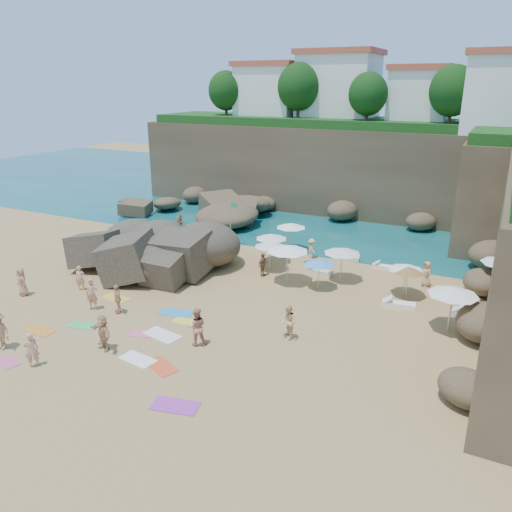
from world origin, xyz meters
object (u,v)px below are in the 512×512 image
at_px(person_stand_2, 312,248).
at_px(person_stand_5, 179,224).
at_px(flag_pole, 232,218).
at_px(parasol_2, 406,267).
at_px(rock_outcrop, 148,268).
at_px(person_stand_6, 31,350).
at_px(person_stand_3, 263,265).
at_px(person_stand_0, 80,278).
at_px(person_stand_1, 197,327).
at_px(lounger_0, 384,267).
at_px(parasol_0, 271,236).
at_px(parasol_1, 291,225).
at_px(person_stand_4, 426,274).

relative_size(person_stand_2, person_stand_5, 0.85).
relative_size(flag_pole, parasol_2, 1.74).
bearing_deg(rock_outcrop, person_stand_6, -74.91).
bearing_deg(parasol_2, person_stand_3, -173.76).
distance_m(person_stand_0, person_stand_1, 10.33).
xyz_separation_m(rock_outcrop, lounger_0, (14.49, 7.11, 0.12)).
distance_m(flag_pole, parasol_0, 4.70).
bearing_deg(parasol_0, person_stand_2, 43.98).
height_order(rock_outcrop, lounger_0, rock_outcrop).
relative_size(rock_outcrop, person_stand_0, 5.12).
bearing_deg(person_stand_5, flag_pole, -8.10).
relative_size(rock_outcrop, parasol_1, 3.58).
distance_m(flag_pole, parasol_1, 4.57).
height_order(flag_pole, parasol_1, flag_pole).
height_order(rock_outcrop, person_stand_1, person_stand_1).
xyz_separation_m(person_stand_3, person_stand_6, (-4.35, -14.49, 0.04)).
bearing_deg(parasol_2, person_stand_6, -130.52).
distance_m(person_stand_5, person_stand_6, 20.79).
height_order(person_stand_2, person_stand_6, person_stand_6).
height_order(flag_pole, person_stand_5, flag_pole).
relative_size(lounger_0, person_stand_0, 1.03).
height_order(rock_outcrop, person_stand_0, rock_outcrop).
height_order(person_stand_1, person_stand_3, person_stand_1).
xyz_separation_m(lounger_0, person_stand_4, (2.99, -1.90, 0.68)).
relative_size(parasol_0, person_stand_3, 1.40).
bearing_deg(flag_pole, person_stand_5, 171.02).
bearing_deg(person_stand_5, person_stand_2, -2.41).
bearing_deg(person_stand_4, person_stand_2, -151.76).
xyz_separation_m(rock_outcrop, person_stand_3, (7.66, 2.19, 0.79)).
height_order(person_stand_3, person_stand_4, person_stand_4).
xyz_separation_m(person_stand_2, person_stand_3, (-1.61, -4.73, 0.06)).
relative_size(flag_pole, person_stand_5, 2.07).
bearing_deg(flag_pole, person_stand_4, -5.93).
distance_m(parasol_2, person_stand_6, 20.36).
bearing_deg(parasol_1, rock_outcrop, -132.06).
bearing_deg(rock_outcrop, parasol_0, 34.12).
bearing_deg(parasol_2, person_stand_4, 65.15).
bearing_deg(parasol_0, person_stand_4, 2.34).
bearing_deg(lounger_0, person_stand_2, 179.39).
height_order(lounger_0, person_stand_5, person_stand_5).
distance_m(rock_outcrop, parasol_0, 8.76).
height_order(parasol_2, person_stand_1, parasol_2).
bearing_deg(parasol_0, parasol_2, -9.79).
bearing_deg(person_stand_1, person_stand_6, 7.78).
bearing_deg(person_stand_3, person_stand_4, -65.66).
height_order(lounger_0, person_stand_4, person_stand_4).
distance_m(parasol_0, person_stand_5, 10.19).
bearing_deg(parasol_0, parasol_1, 87.68).
relative_size(parasol_0, person_stand_2, 1.51).
distance_m(parasol_1, lounger_0, 7.56).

